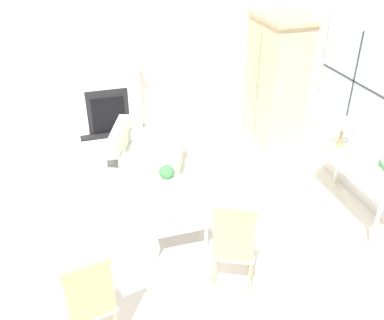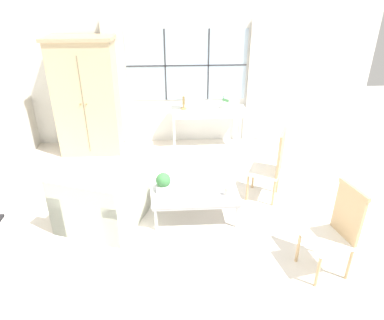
{
  "view_description": "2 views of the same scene",
  "coord_description": "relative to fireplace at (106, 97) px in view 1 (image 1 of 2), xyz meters",
  "views": [
    {
      "loc": [
        4.15,
        -0.63,
        3.52
      ],
      "look_at": [
        0.03,
        0.61,
        0.96
      ],
      "focal_mm": 40.0,
      "sensor_mm": 36.0,
      "label": 1
    },
    {
      "loc": [
        -0.29,
        -3.56,
        2.83
      ],
      "look_at": [
        -0.06,
        0.28,
        0.89
      ],
      "focal_mm": 32.0,
      "sensor_mm": 36.0,
      "label": 2
    }
  ],
  "objects": [
    {
      "name": "fireplace",
      "position": [
        0.0,
        0.0,
        0.0
      ],
      "size": [
        0.34,
        1.26,
        1.98
      ],
      "color": "black",
      "rests_on": "ground_plane"
    },
    {
      "name": "ground_plane",
      "position": [
        2.91,
        0.06,
        -0.68
      ],
      "size": [
        14.0,
        14.0,
        0.0
      ],
      "primitive_type": "plane",
      "color": "silver"
    },
    {
      "name": "side_chair_wooden",
      "position": [
        4.03,
        0.78,
        -0.09
      ],
      "size": [
        0.59,
        0.59,
        1.08
      ],
      "color": "white",
      "rests_on": "ground_plane"
    },
    {
      "name": "wall_left",
      "position": [
        -0.12,
        0.66,
        0.72
      ],
      "size": [
        0.06,
        7.2,
        2.8
      ],
      "primitive_type": "cube",
      "color": "silver",
      "rests_on": "ground_plane"
    },
    {
      "name": "coffee_table",
      "position": [
        2.89,
        0.4,
        -0.33
      ],
      "size": [
        1.15,
        0.69,
        0.39
      ],
      "color": "#BCBCC1",
      "rests_on": "ground_plane"
    },
    {
      "name": "accent_chair_wooden",
      "position": [
        4.33,
        -0.69,
        -0.11
      ],
      "size": [
        0.52,
        0.52,
        1.04
      ],
      "color": "white",
      "rests_on": "ground_plane"
    },
    {
      "name": "potted_orchid",
      "position": [
        3.59,
        2.79,
        0.24
      ],
      "size": [
        0.17,
        0.14,
        0.42
      ],
      "color": "#BCB7AD",
      "rests_on": "console_table"
    },
    {
      "name": "console_table",
      "position": [
        3.3,
        2.77,
        -0.0
      ],
      "size": [
        1.43,
        0.46,
        0.77
      ],
      "color": "white",
      "rests_on": "ground_plane"
    },
    {
      "name": "armoire",
      "position": [
        1.07,
        2.68,
        0.38
      ],
      "size": [
        1.17,
        0.72,
        2.11
      ],
      "color": "tan",
      "rests_on": "ground_plane"
    },
    {
      "name": "wall_back_windowed",
      "position": [
        2.91,
        3.08,
        0.71
      ],
      "size": [
        7.2,
        0.14,
        2.8
      ],
      "color": "silver",
      "rests_on": "ground_plane"
    },
    {
      "name": "table_lamp",
      "position": [
        2.83,
        2.76,
        0.44
      ],
      "size": [
        0.28,
        0.28,
        0.45
      ],
      "color": "#9E7F47",
      "rests_on": "console_table"
    },
    {
      "name": "pillar_candle",
      "position": [
        3.3,
        0.28,
        -0.24
      ],
      "size": [
        0.09,
        0.09,
        0.13
      ],
      "color": "silver",
      "rests_on": "coffee_table"
    },
    {
      "name": "armchair_upholstered",
      "position": [
        1.65,
        0.34,
        -0.41
      ],
      "size": [
        1.22,
        1.22,
        0.79
      ],
      "color": "beige",
      "rests_on": "ground_plane"
    },
    {
      "name": "potted_plant_small",
      "position": [
        2.47,
        0.47,
        -0.17
      ],
      "size": [
        0.2,
        0.2,
        0.25
      ],
      "color": "white",
      "rests_on": "coffee_table"
    }
  ]
}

